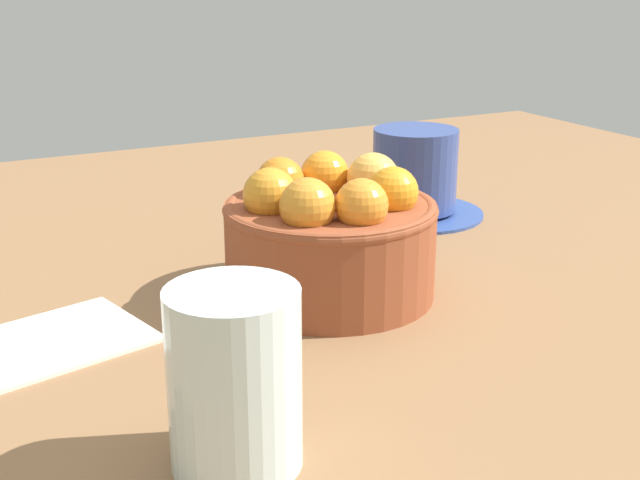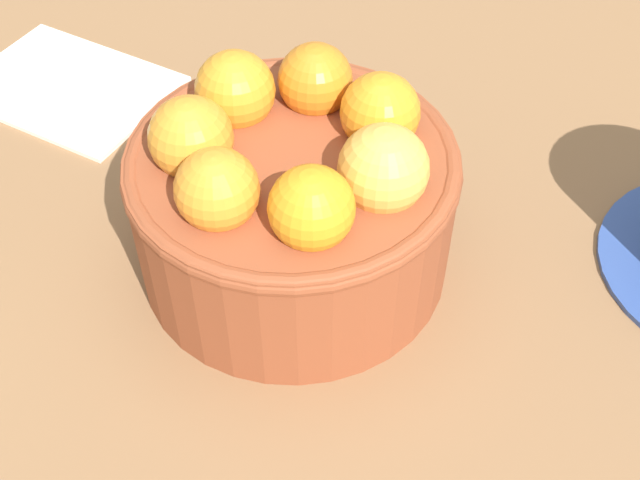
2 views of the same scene
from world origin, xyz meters
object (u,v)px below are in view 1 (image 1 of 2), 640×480
at_px(terracotta_bowl, 330,235).
at_px(water_glass, 235,379).
at_px(coffee_cup, 415,177).
at_px(folded_napkin, 46,341).

relative_size(terracotta_bowl, water_glass, 1.70).
xyz_separation_m(terracotta_bowl, coffee_cup, (0.17, 0.15, -0.01)).
relative_size(terracotta_bowl, folded_napkin, 1.24).
bearing_deg(folded_napkin, coffee_cup, 20.39).
relative_size(terracotta_bowl, coffee_cup, 1.15).
relative_size(coffee_cup, water_glass, 1.48).
bearing_deg(water_glass, folded_napkin, 108.38).
bearing_deg(coffee_cup, folded_napkin, -159.61).
bearing_deg(folded_napkin, terracotta_bowl, -1.65).
height_order(coffee_cup, water_glass, water_glass).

